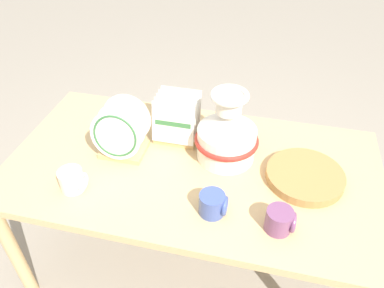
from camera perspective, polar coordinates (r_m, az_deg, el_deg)
The scene contains 9 objects.
ground_plane at distance 2.04m, azimuth 0.00°, elevation -17.16°, with size 14.00×14.00×0.00m, color gray.
display_table at distance 1.58m, azimuth 0.00°, elevation -5.07°, with size 1.51×0.80×0.67m.
ceramic_vase at distance 1.50m, azimuth 5.36°, elevation 1.70°, with size 0.26×0.26×0.31m.
dish_rack_round_plates at distance 1.55m, azimuth -10.74°, elevation 1.24°, with size 0.21×0.17×0.23m.
dish_rack_square_plates at distance 1.62m, azimuth -2.28°, elevation 3.35°, with size 0.18×0.16×0.20m.
wicker_charger_stack at distance 1.52m, azimuth 16.83°, elevation -4.71°, with size 0.30×0.30×0.04m.
mug_cobalt_glaze at distance 1.32m, azimuth 3.26°, elevation -9.12°, with size 0.10×0.09×0.09m.
mug_cream_glaze at distance 1.47m, azimuth -17.72°, elevation -5.26°, with size 0.10×0.09×0.09m.
mug_plum_glaze at distance 1.31m, azimuth 13.30°, elevation -11.25°, with size 0.10×0.09×0.09m.
Camera 1 is at (0.26, -1.09, 1.70)m, focal length 35.00 mm.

